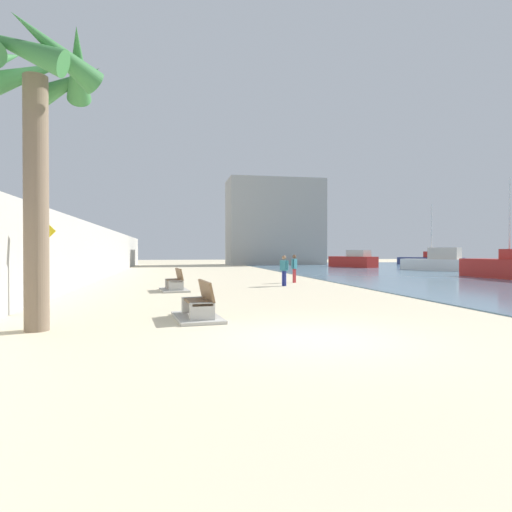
{
  "coord_description": "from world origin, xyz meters",
  "views": [
    {
      "loc": [
        -2.77,
        -8.38,
        1.75
      ],
      "look_at": [
        2.29,
        17.76,
        1.43
      ],
      "focal_mm": 30.58,
      "sensor_mm": 36.0,
      "label": 1
    }
  ],
  "objects_px": {
    "person_walking": "(294,267)",
    "palm_tree": "(34,99)",
    "bench_near": "(198,310)",
    "pedestrian_sign": "(40,253)",
    "boat_far_left": "(431,260)",
    "boat_mid_bay": "(353,260)",
    "bench_far": "(175,285)",
    "person_standing": "(284,269)",
    "boat_outer": "(437,262)"
  },
  "relations": [
    {
      "from": "person_standing",
      "to": "boat_far_left",
      "type": "height_order",
      "value": "boat_far_left"
    },
    {
      "from": "person_walking",
      "to": "palm_tree",
      "type": "bearing_deg",
      "value": -126.68
    },
    {
      "from": "bench_near",
      "to": "pedestrian_sign",
      "type": "bearing_deg",
      "value": 157.2
    },
    {
      "from": "boat_mid_bay",
      "to": "pedestrian_sign",
      "type": "height_order",
      "value": "pedestrian_sign"
    },
    {
      "from": "palm_tree",
      "to": "person_walking",
      "type": "xyz_separation_m",
      "value": [
        9.51,
        12.77,
        -4.16
      ]
    },
    {
      "from": "bench_near",
      "to": "person_walking",
      "type": "bearing_deg",
      "value": 63.29
    },
    {
      "from": "person_walking",
      "to": "pedestrian_sign",
      "type": "height_order",
      "value": "pedestrian_sign"
    },
    {
      "from": "bench_far",
      "to": "boat_outer",
      "type": "xyz_separation_m",
      "value": [
        22.64,
        15.01,
        0.56
      ]
    },
    {
      "from": "person_walking",
      "to": "boat_mid_bay",
      "type": "distance_m",
      "value": 23.43
    },
    {
      "from": "palm_tree",
      "to": "bench_near",
      "type": "bearing_deg",
      "value": 15.54
    },
    {
      "from": "bench_far",
      "to": "bench_near",
      "type": "bearing_deg",
      "value": -86.13
    },
    {
      "from": "boat_far_left",
      "to": "bench_far",
      "type": "bearing_deg",
      "value": -137.23
    },
    {
      "from": "palm_tree",
      "to": "person_standing",
      "type": "height_order",
      "value": "palm_tree"
    },
    {
      "from": "palm_tree",
      "to": "bench_near",
      "type": "height_order",
      "value": "palm_tree"
    },
    {
      "from": "person_standing",
      "to": "boat_far_left",
      "type": "xyz_separation_m",
      "value": [
        25.52,
        26.95,
        -0.21
      ]
    },
    {
      "from": "bench_near",
      "to": "person_standing",
      "type": "xyz_separation_m",
      "value": [
        4.81,
        9.72,
        0.63
      ]
    },
    {
      "from": "person_walking",
      "to": "bench_near",
      "type": "bearing_deg",
      "value": -116.71
    },
    {
      "from": "bench_far",
      "to": "pedestrian_sign",
      "type": "distance_m",
      "value": 7.47
    },
    {
      "from": "bench_near",
      "to": "boat_mid_bay",
      "type": "xyz_separation_m",
      "value": [
        18.11,
        31.79,
        0.51
      ]
    },
    {
      "from": "bench_near",
      "to": "boat_far_left",
      "type": "distance_m",
      "value": 47.59
    },
    {
      "from": "person_walking",
      "to": "boat_far_left",
      "type": "height_order",
      "value": "boat_far_left"
    },
    {
      "from": "bench_far",
      "to": "boat_far_left",
      "type": "xyz_separation_m",
      "value": [
        30.88,
        28.56,
        0.42
      ]
    },
    {
      "from": "palm_tree",
      "to": "pedestrian_sign",
      "type": "xyz_separation_m",
      "value": [
        -0.68,
        2.79,
        -3.35
      ]
    },
    {
      "from": "bench_near",
      "to": "boat_outer",
      "type": "distance_m",
      "value": 31.98
    },
    {
      "from": "palm_tree",
      "to": "bench_far",
      "type": "relative_size",
      "value": 2.99
    },
    {
      "from": "person_walking",
      "to": "pedestrian_sign",
      "type": "xyz_separation_m",
      "value": [
        -10.19,
        -9.98,
        0.81
      ]
    },
    {
      "from": "person_walking",
      "to": "boat_far_left",
      "type": "bearing_deg",
      "value": 45.58
    },
    {
      "from": "bench_far",
      "to": "person_standing",
      "type": "xyz_separation_m",
      "value": [
        5.36,
        1.61,
        0.63
      ]
    },
    {
      "from": "bench_near",
      "to": "bench_far",
      "type": "height_order",
      "value": "same"
    },
    {
      "from": "person_walking",
      "to": "pedestrian_sign",
      "type": "distance_m",
      "value": 14.28
    },
    {
      "from": "person_standing",
      "to": "person_walking",
      "type": "bearing_deg",
      "value": 61.52
    },
    {
      "from": "palm_tree",
      "to": "pedestrian_sign",
      "type": "bearing_deg",
      "value": 103.65
    },
    {
      "from": "person_walking",
      "to": "boat_far_left",
      "type": "distance_m",
      "value": 34.87
    },
    {
      "from": "pedestrian_sign",
      "to": "person_standing",
      "type": "bearing_deg",
      "value": 41.13
    },
    {
      "from": "boat_mid_bay",
      "to": "boat_far_left",
      "type": "bearing_deg",
      "value": 21.8
    },
    {
      "from": "boat_far_left",
      "to": "person_walking",
      "type": "bearing_deg",
      "value": -134.42
    },
    {
      "from": "bench_far",
      "to": "person_standing",
      "type": "bearing_deg",
      "value": 16.74
    },
    {
      "from": "palm_tree",
      "to": "boat_far_left",
      "type": "xyz_separation_m",
      "value": [
        33.92,
        37.67,
        -4.38
      ]
    },
    {
      "from": "pedestrian_sign",
      "to": "palm_tree",
      "type": "bearing_deg",
      "value": -76.35
    },
    {
      "from": "person_walking",
      "to": "boat_outer",
      "type": "xyz_separation_m",
      "value": [
        16.17,
        11.35,
        -0.09
      ]
    },
    {
      "from": "bench_far",
      "to": "boat_far_left",
      "type": "bearing_deg",
      "value": 42.77
    },
    {
      "from": "boat_mid_bay",
      "to": "pedestrian_sign",
      "type": "bearing_deg",
      "value": -126.73
    },
    {
      "from": "palm_tree",
      "to": "person_walking",
      "type": "relative_size",
      "value": 4.31
    },
    {
      "from": "bench_near",
      "to": "boat_mid_bay",
      "type": "height_order",
      "value": "boat_mid_bay"
    },
    {
      "from": "boat_far_left",
      "to": "pedestrian_sign",
      "type": "distance_m",
      "value": 49.14
    },
    {
      "from": "boat_mid_bay",
      "to": "boat_far_left",
      "type": "height_order",
      "value": "boat_mid_bay"
    },
    {
      "from": "person_walking",
      "to": "boat_outer",
      "type": "height_order",
      "value": "boat_outer"
    },
    {
      "from": "bench_far",
      "to": "person_standing",
      "type": "relative_size",
      "value": 1.46
    },
    {
      "from": "boat_mid_bay",
      "to": "pedestrian_sign",
      "type": "xyz_separation_m",
      "value": [
        -22.38,
        -29.99,
        0.95
      ]
    },
    {
      "from": "bench_far",
      "to": "person_walking",
      "type": "xyz_separation_m",
      "value": [
        6.47,
        3.66,
        0.65
      ]
    }
  ]
}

